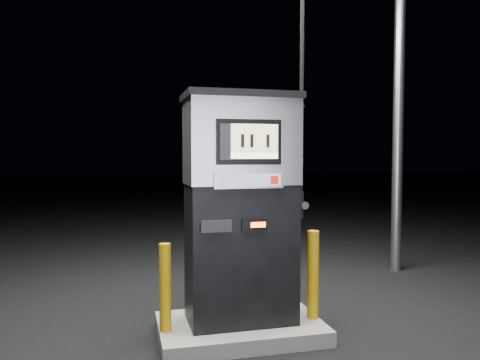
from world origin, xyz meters
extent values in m
plane|color=black|center=(0.00, 0.00, 0.00)|extent=(80.00, 80.00, 0.00)
cube|color=slate|center=(0.00, 0.00, 0.07)|extent=(1.60, 1.00, 0.15)
cylinder|color=gray|center=(3.00, 2.00, 2.25)|extent=(0.16, 0.16, 4.50)
cube|color=black|center=(0.01, 0.03, 0.83)|extent=(1.04, 0.61, 1.36)
cube|color=#BBBBC3|center=(0.01, 0.03, 1.92)|extent=(1.06, 0.63, 0.82)
cube|color=black|center=(0.01, 0.03, 2.36)|extent=(1.10, 0.67, 0.07)
cube|color=black|center=(0.01, -0.29, 1.91)|extent=(0.61, 0.04, 0.41)
cube|color=#C4B98E|center=(0.06, -0.31, 1.95)|extent=(0.45, 0.01, 0.26)
cube|color=white|center=(0.06, -0.31, 1.79)|extent=(0.45, 0.01, 0.05)
cube|color=#BBBBC3|center=(0.01, -0.29, 1.57)|extent=(0.65, 0.04, 0.15)
cube|color=#93969A|center=(0.01, -0.31, 1.57)|extent=(0.60, 0.01, 0.11)
cube|color=#A50E0B|center=(0.25, -0.31, 1.57)|extent=(0.08, 0.00, 0.08)
cube|color=black|center=(0.07, -0.28, 1.15)|extent=(0.24, 0.02, 0.10)
cube|color=#E5480B|center=(0.10, -0.30, 1.15)|extent=(0.14, 0.01, 0.05)
cube|color=black|center=(-0.29, -0.29, 1.15)|extent=(0.28, 0.03, 0.11)
cube|color=black|center=(0.58, 0.03, 1.29)|extent=(0.11, 0.20, 0.27)
cylinder|color=gray|center=(0.65, 0.03, 1.29)|extent=(0.08, 0.24, 0.08)
cylinder|color=black|center=(0.62, -0.02, 3.11)|extent=(0.04, 0.04, 3.38)
cylinder|color=#CB940B|center=(-0.74, -0.08, 0.56)|extent=(0.14, 0.14, 0.82)
cylinder|color=#CB940B|center=(0.74, -0.07, 0.59)|extent=(0.15, 0.15, 0.89)
camera|label=1|loc=(-1.10, -4.42, 1.79)|focal=35.00mm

